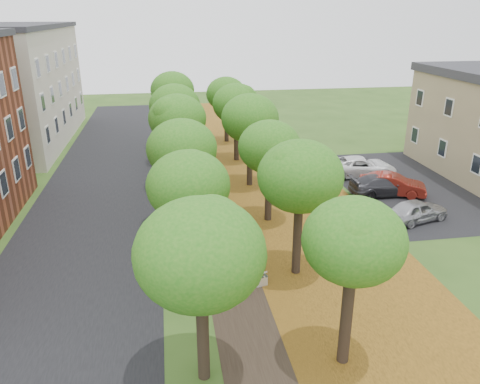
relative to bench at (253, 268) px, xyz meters
name	(u,v)px	position (x,y,z in m)	size (l,w,h in m)	color
ground	(269,369)	(-0.56, -5.89, -0.47)	(120.00, 120.00, 0.00)	#2D4C19
street_asphalt	(96,210)	(-8.06, 9.11, -0.47)	(8.00, 70.00, 0.01)	black
footpath	(218,203)	(-0.56, 9.11, -0.47)	(3.20, 70.00, 0.01)	black
leaf_verge	(294,198)	(4.44, 9.11, -0.47)	(7.50, 70.00, 0.01)	#94621B
parking_lot	(408,186)	(12.94, 10.11, -0.47)	(9.00, 16.00, 0.01)	black
tree_row_west	(179,134)	(-2.76, 9.11, 4.07)	(3.65, 33.65, 6.13)	black
tree_row_east	(259,131)	(2.04, 9.11, 4.07)	(3.65, 33.65, 6.13)	black
building_cream	(5,85)	(-17.56, 27.11, 4.73)	(10.30, 20.30, 10.40)	beige
bench	(253,268)	(0.00, 0.00, 0.00)	(0.93, 2.00, 0.91)	#2C382F
car_silver	(417,211)	(10.44, 4.53, 0.18)	(1.54, 3.82, 1.30)	#ACABB0
car_red	(392,185)	(10.97, 8.71, 0.23)	(1.49, 4.28, 1.41)	maroon
car_grey	(384,185)	(10.44, 8.76, 0.20)	(1.89, 4.64, 1.35)	#302F34
car_white	(361,167)	(10.44, 12.68, 0.24)	(2.38, 5.15, 1.43)	white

